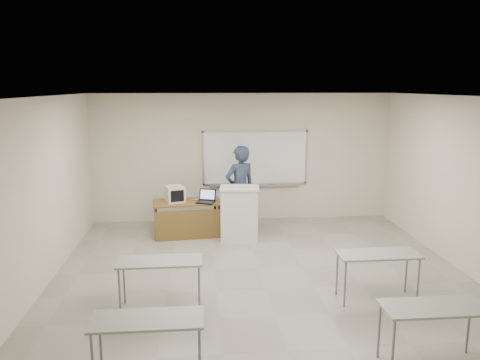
{
  "coord_description": "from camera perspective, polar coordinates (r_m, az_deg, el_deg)",
  "views": [
    {
      "loc": [
        -1.02,
        -6.86,
        3.16
      ],
      "look_at": [
        -0.22,
        2.2,
        1.33
      ],
      "focal_mm": 35.0,
      "sensor_mm": 36.0,
      "label": 1
    }
  ],
  "objects": [
    {
      "name": "crt_monitor",
      "position": [
        9.98,
        -8.0,
        -1.71
      ],
      "size": [
        0.37,
        0.42,
        0.35
      ],
      "rotation": [
        0.0,
        0.0,
        0.31
      ],
      "color": "beige",
      "rests_on": "instructor_desk"
    },
    {
      "name": "laptop",
      "position": [
        9.89,
        -4.25,
        -2.38
      ],
      "size": [
        0.36,
        0.33,
        0.27
      ],
      "rotation": [
        0.0,
        0.0,
        -0.31
      ],
      "color": "black",
      "rests_on": "instructor_desk"
    },
    {
      "name": "keyboard",
      "position": [
        9.51,
        0.9,
        -0.91
      ],
      "size": [
        0.42,
        0.24,
        0.02
      ],
      "primitive_type": "cube",
      "rotation": [
        0.0,
        0.0,
        -0.29
      ],
      "color": "beige",
      "rests_on": "podium"
    },
    {
      "name": "whiteboard",
      "position": [
        11.03,
        1.86,
        2.63
      ],
      "size": [
        2.48,
        0.1,
        1.31
      ],
      "color": "white",
      "rests_on": "floor"
    },
    {
      "name": "mouse",
      "position": [
        10.07,
        -5.4,
        -2.4
      ],
      "size": [
        0.11,
        0.09,
        0.04
      ],
      "primitive_type": "ellipsoid",
      "rotation": [
        0.0,
        0.0,
        0.33
      ],
      "color": "#979A9E",
      "rests_on": "instructor_desk"
    },
    {
      "name": "instructor_desk",
      "position": [
        9.97,
        -6.53,
        -3.89
      ],
      "size": [
        1.43,
        0.71,
        0.75
      ],
      "rotation": [
        0.0,
        0.0,
        0.1
      ],
      "color": "brown",
      "rests_on": "floor"
    },
    {
      "name": "podium",
      "position": [
        9.75,
        -0.06,
        -4.06
      ],
      "size": [
        0.8,
        0.58,
        1.12
      ],
      "rotation": [
        0.0,
        0.0,
        -0.1
      ],
      "color": "silver",
      "rests_on": "floor"
    },
    {
      "name": "student_desks",
      "position": [
        6.13,
        5.08,
        -12.62
      ],
      "size": [
        4.4,
        2.2,
        0.73
      ],
      "color": "gray",
      "rests_on": "floor"
    },
    {
      "name": "floor",
      "position": [
        7.62,
        3.17,
        -13.16
      ],
      "size": [
        7.0,
        8.0,
        0.01
      ],
      "primitive_type": "cube",
      "color": "gray",
      "rests_on": "ground"
    },
    {
      "name": "presenter",
      "position": [
        10.11,
        -0.0,
        -1.18
      ],
      "size": [
        0.83,
        0.71,
        1.92
      ],
      "primitive_type": "imported",
      "rotation": [
        0.0,
        0.0,
        3.57
      ],
      "color": "black",
      "rests_on": "floor"
    }
  ]
}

